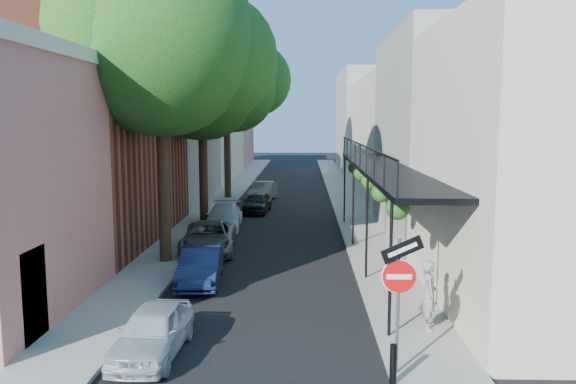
# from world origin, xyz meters

# --- Properties ---
(road_surface) EXTENTS (6.00, 64.00, 0.01)m
(road_surface) POSITION_xyz_m (0.00, 30.00, 0.01)
(road_surface) COLOR black
(road_surface) RESTS_ON ground
(sidewalk_left) EXTENTS (2.00, 64.00, 0.12)m
(sidewalk_left) POSITION_xyz_m (-4.00, 30.00, 0.06)
(sidewalk_left) COLOR gray
(sidewalk_left) RESTS_ON ground
(sidewalk_right) EXTENTS (2.00, 64.00, 0.12)m
(sidewalk_right) POSITION_xyz_m (4.00, 30.00, 0.06)
(sidewalk_right) COLOR gray
(sidewalk_right) RESTS_ON ground
(buildings_left) EXTENTS (10.10, 59.10, 12.00)m
(buildings_left) POSITION_xyz_m (-9.30, 28.76, 4.94)
(buildings_left) COLOR #D1746B
(buildings_left) RESTS_ON ground
(buildings_right) EXTENTS (9.80, 55.00, 10.00)m
(buildings_right) POSITION_xyz_m (8.99, 29.49, 4.42)
(buildings_right) COLOR beige
(buildings_right) RESTS_ON ground
(sign_post) EXTENTS (0.89, 0.17, 2.99)m
(sign_post) POSITION_xyz_m (3.16, 0.97, 2.04)
(sign_post) COLOR #595B60
(sign_post) RESTS_ON ground
(bollard) EXTENTS (0.14, 0.14, 0.80)m
(bollard) POSITION_xyz_m (3.00, 0.50, 0.52)
(bollard) COLOR black
(bollard) RESTS_ON sidewalk_right
(oak_near) EXTENTS (7.48, 6.80, 11.42)m
(oak_near) POSITION_xyz_m (-3.37, 10.26, 7.88)
(oak_near) COLOR black
(oak_near) RESTS_ON ground
(oak_mid) EXTENTS (6.60, 6.00, 10.20)m
(oak_mid) POSITION_xyz_m (-3.42, 18.23, 7.06)
(oak_mid) COLOR black
(oak_mid) RESTS_ON ground
(oak_far) EXTENTS (7.70, 7.00, 11.90)m
(oak_far) POSITION_xyz_m (-3.35, 27.27, 8.26)
(oak_far) COLOR black
(oak_far) RESTS_ON ground
(parked_car_a) EXTENTS (1.44, 3.31, 1.11)m
(parked_car_a) POSITION_xyz_m (-2.12, 1.98, 0.56)
(parked_car_a) COLOR silver
(parked_car_a) RESTS_ON ground
(parked_car_b) EXTENTS (1.50, 3.64, 1.17)m
(parked_car_b) POSITION_xyz_m (-2.05, 7.50, 0.59)
(parked_car_b) COLOR #141E41
(parked_car_b) RESTS_ON ground
(parked_car_c) EXTENTS (2.36, 4.51, 1.21)m
(parked_car_c) POSITION_xyz_m (-2.51, 11.76, 0.61)
(parked_car_c) COLOR #575B5F
(parked_car_c) RESTS_ON ground
(parked_car_d) EXTENTS (1.85, 4.12, 1.17)m
(parked_car_d) POSITION_xyz_m (-2.60, 16.66, 0.59)
(parked_car_d) COLOR silver
(parked_car_d) RESTS_ON ground
(parked_car_e) EXTENTS (1.65, 3.50, 1.16)m
(parked_car_e) POSITION_xyz_m (-1.40, 21.50, 0.58)
(parked_car_e) COLOR black
(parked_car_e) RESTS_ON ground
(parked_car_f) EXTENTS (1.78, 3.88, 1.23)m
(parked_car_f) POSITION_xyz_m (-1.40, 26.20, 0.62)
(parked_car_f) COLOR slate
(parked_car_f) RESTS_ON ground
(pedestrian) EXTENTS (0.47, 0.67, 1.73)m
(pedestrian) POSITION_xyz_m (4.33, 3.46, 0.98)
(pedestrian) COLOR slate
(pedestrian) RESTS_ON sidewalk_right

